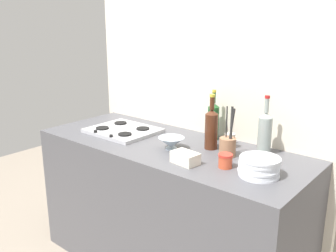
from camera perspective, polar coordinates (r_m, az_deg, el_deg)
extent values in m
cube|color=#4C4C51|center=(2.54, 0.00, -12.44)|extent=(1.80, 0.70, 0.90)
cube|color=beige|center=(2.59, 5.43, 5.32)|extent=(1.90, 0.06, 2.37)
cube|color=#B2B2B7|center=(2.63, -6.95, -0.71)|extent=(0.45, 0.38, 0.02)
cylinder|color=black|center=(2.65, -10.00, -0.31)|extent=(0.09, 0.09, 0.01)
cylinder|color=black|center=(2.49, -6.62, -1.24)|extent=(0.09, 0.09, 0.01)
cylinder|color=black|center=(2.76, -7.28, 0.46)|extent=(0.09, 0.09, 0.01)
cylinder|color=black|center=(2.60, -3.88, -0.39)|extent=(0.09, 0.09, 0.01)
cylinder|color=black|center=(2.57, -11.04, -0.81)|extent=(0.02, 0.02, 0.02)
cylinder|color=black|center=(2.45, -8.69, -1.50)|extent=(0.02, 0.02, 0.02)
cylinder|color=white|center=(1.95, 13.71, -7.25)|extent=(0.21, 0.21, 0.01)
cylinder|color=white|center=(1.95, 13.65, -6.95)|extent=(0.21, 0.21, 0.01)
cylinder|color=white|center=(1.95, 13.61, -6.63)|extent=(0.21, 0.21, 0.01)
cylinder|color=white|center=(1.94, 13.73, -6.37)|extent=(0.21, 0.21, 0.01)
cylinder|color=white|center=(1.94, 13.70, -6.01)|extent=(0.21, 0.21, 0.01)
cylinder|color=white|center=(1.94, 13.75, -5.71)|extent=(0.21, 0.21, 0.01)
cylinder|color=white|center=(1.93, 13.83, -5.44)|extent=(0.21, 0.21, 0.01)
cylinder|color=white|center=(1.93, 13.96, -5.13)|extent=(0.21, 0.21, 0.01)
cylinder|color=white|center=(1.92, 13.93, -4.84)|extent=(0.21, 0.21, 0.01)
cylinder|color=#472314|center=(2.27, 6.62, -0.84)|extent=(0.08, 0.08, 0.22)
cone|color=#472314|center=(2.24, 6.72, 2.16)|extent=(0.08, 0.08, 0.03)
cylinder|color=#472314|center=(2.23, 6.77, 3.47)|extent=(0.03, 0.03, 0.08)
cylinder|color=gold|center=(2.22, 6.81, 4.65)|extent=(0.03, 0.03, 0.02)
cylinder|color=#19471E|center=(2.45, 6.92, 0.41)|extent=(0.07, 0.07, 0.22)
cone|color=#19471E|center=(2.42, 7.02, 3.21)|extent=(0.07, 0.07, 0.03)
cylinder|color=#19471E|center=(2.41, 7.05, 4.32)|extent=(0.02, 0.02, 0.07)
cylinder|color=gold|center=(2.40, 7.09, 5.33)|extent=(0.03, 0.03, 0.02)
cylinder|color=gray|center=(2.23, 14.55, -1.47)|extent=(0.08, 0.08, 0.22)
cone|color=gray|center=(2.20, 14.78, 1.62)|extent=(0.08, 0.08, 0.03)
cylinder|color=gray|center=(2.19, 14.88, 3.04)|extent=(0.03, 0.03, 0.08)
cylinder|color=#B21E1E|center=(2.18, 14.97, 4.33)|extent=(0.03, 0.03, 0.02)
cylinder|color=silver|center=(2.27, 0.51, -3.43)|extent=(0.07, 0.07, 0.01)
cone|color=silver|center=(2.26, 0.51, -2.54)|extent=(0.16, 0.16, 0.06)
cube|color=silver|center=(2.05, 2.66, -4.90)|extent=(0.16, 0.11, 0.06)
cylinder|color=#996B4C|center=(2.17, 9.08, -3.21)|extent=(0.10, 0.10, 0.11)
cylinder|color=#262626|center=(2.13, 9.65, -0.52)|extent=(0.04, 0.02, 0.24)
cylinder|color=#262626|center=(2.16, 8.93, -0.21)|extent=(0.01, 0.01, 0.25)
cylinder|color=#262626|center=(2.13, 9.65, -0.40)|extent=(0.02, 0.02, 0.25)
cylinder|color=#C64C2D|center=(2.32, 9.37, -2.37)|extent=(0.07, 0.07, 0.08)
cylinder|color=beige|center=(2.31, 9.42, -1.31)|extent=(0.07, 0.07, 0.01)
cylinder|color=#C64C2D|center=(2.01, 8.76, -5.45)|extent=(0.07, 0.07, 0.06)
cylinder|color=red|center=(2.00, 8.80, -4.44)|extent=(0.08, 0.08, 0.01)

